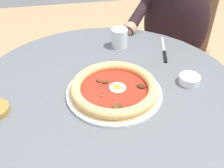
# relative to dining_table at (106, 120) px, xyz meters

# --- Properties ---
(dining_table) EXTENTS (0.99, 0.99, 0.76)m
(dining_table) POSITION_rel_dining_table_xyz_m (0.00, 0.00, 0.00)
(dining_table) COLOR #565B60
(dining_table) RESTS_ON ground
(pizza_on_plate) EXTENTS (0.33, 0.33, 0.04)m
(pizza_on_plate) POSITION_rel_dining_table_xyz_m (-0.02, 0.04, 0.18)
(pizza_on_plate) COLOR white
(pizza_on_plate) RESTS_ON dining_table
(water_glass) EXTENTS (0.07, 0.07, 0.08)m
(water_glass) POSITION_rel_dining_table_xyz_m (-0.11, -0.28, 0.20)
(water_glass) COLOR silver
(water_glass) RESTS_ON dining_table
(steak_knife) EXTENTS (0.07, 0.22, 0.01)m
(steak_knife) POSITION_rel_dining_table_xyz_m (-0.29, -0.18, 0.17)
(steak_knife) COLOR silver
(steak_knife) RESTS_ON dining_table
(ramekin_capers) EXTENTS (0.07, 0.07, 0.03)m
(ramekin_capers) POSITION_rel_dining_table_xyz_m (-0.30, 0.03, 0.18)
(ramekin_capers) COLOR white
(ramekin_capers) RESTS_ON dining_table
(diner_person) EXTENTS (0.56, 0.44, 1.18)m
(diner_person) POSITION_rel_dining_table_xyz_m (-0.49, -0.55, -0.06)
(diner_person) COLOR #282833
(diner_person) RESTS_ON ground
(cafe_chair_diner) EXTENTS (0.54, 0.54, 0.84)m
(cafe_chair_diner) POSITION_rel_dining_table_xyz_m (-0.58, -0.65, -0.08)
(cafe_chair_diner) COLOR #957050
(cafe_chair_diner) RESTS_ON ground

